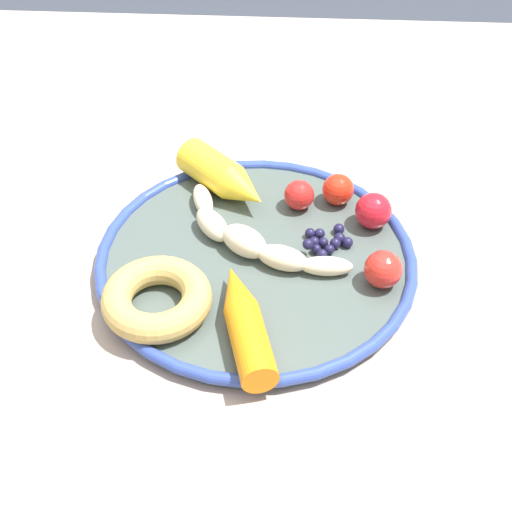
{
  "coord_description": "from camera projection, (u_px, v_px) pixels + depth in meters",
  "views": [
    {
      "loc": [
        -0.54,
        -0.08,
        1.23
      ],
      "look_at": [
        -0.03,
        -0.05,
        0.75
      ],
      "focal_mm": 48.84,
      "sensor_mm": 36.0,
      "label": 1
    }
  ],
  "objects": [
    {
      "name": "tomato_extra",
      "position": [
        338.0,
        190.0,
        0.75
      ],
      "size": [
        0.03,
        0.03,
        0.03
      ],
      "primitive_type": "sphere",
      "color": "red",
      "rests_on": "plate"
    },
    {
      "name": "carrot_orange",
      "position": [
        244.0,
        320.0,
        0.62
      ],
      "size": [
        0.14,
        0.07,
        0.03
      ],
      "color": "orange",
      "rests_on": "plate"
    },
    {
      "name": "tomato_mid",
      "position": [
        383.0,
        269.0,
        0.66
      ],
      "size": [
        0.04,
        0.04,
        0.04
      ],
      "primitive_type": "sphere",
      "color": "red",
      "rests_on": "plate"
    },
    {
      "name": "tomato_near",
      "position": [
        373.0,
        211.0,
        0.72
      ],
      "size": [
        0.04,
        0.04,
        0.04
      ],
      "primitive_type": "sphere",
      "color": "red",
      "rests_on": "plate"
    },
    {
      "name": "plate",
      "position": [
        256.0,
        258.0,
        0.7
      ],
      "size": [
        0.32,
        0.32,
        0.02
      ],
      "color": "#43504D",
      "rests_on": "dining_table"
    },
    {
      "name": "donut",
      "position": [
        157.0,
        298.0,
        0.64
      ],
      "size": [
        0.12,
        0.12,
        0.03
      ],
      "primitive_type": "torus",
      "rotation": [
        0.0,
        0.0,
        0.19
      ],
      "color": "tan",
      "rests_on": "plate"
    },
    {
      "name": "dining_table",
      "position": [
        216.0,
        294.0,
        0.79
      ],
      "size": [
        1.11,
        0.99,
        0.74
      ],
      "color": "#9F8E84",
      "rests_on": "ground_plane"
    },
    {
      "name": "blueberry_pile",
      "position": [
        326.0,
        241.0,
        0.71
      ],
      "size": [
        0.06,
        0.05,
        0.02
      ],
      "color": "#191638",
      "rests_on": "plate"
    },
    {
      "name": "banana",
      "position": [
        251.0,
        238.0,
        0.7
      ],
      "size": [
        0.14,
        0.18,
        0.03
      ],
      "color": "beige",
      "rests_on": "plate"
    },
    {
      "name": "tomato_far",
      "position": [
        299.0,
        195.0,
        0.75
      ],
      "size": [
        0.03,
        0.03,
        0.03
      ],
      "primitive_type": "sphere",
      "color": "red",
      "rests_on": "plate"
    },
    {
      "name": "carrot_yellow",
      "position": [
        224.0,
        177.0,
        0.76
      ],
      "size": [
        0.11,
        0.11,
        0.04
      ],
      "color": "yellow",
      "rests_on": "plate"
    }
  ]
}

